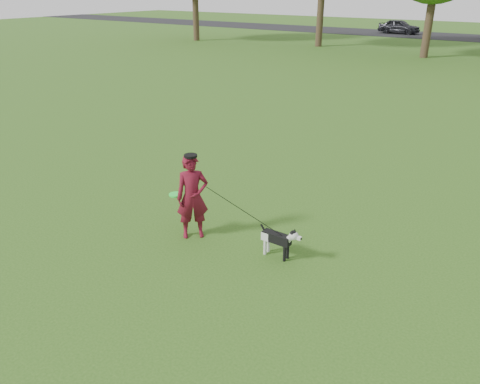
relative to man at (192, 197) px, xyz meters
The scene contains 5 objects.
ground 1.39m from the man, 11.32° to the left, with size 120.00×120.00×0.00m, color #285116.
man is the anchor object (origin of this frame).
dog 1.71m from the man, ahead, with size 0.79×0.16×0.60m.
car_left 41.23m from the man, 102.67° to the left, with size 1.49×3.71×1.26m, color black.
man_held_items 1.05m from the man, ahead, with size 2.16×0.47×1.16m.
Camera 1 is at (3.80, -5.86, 4.17)m, focal length 35.00 mm.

